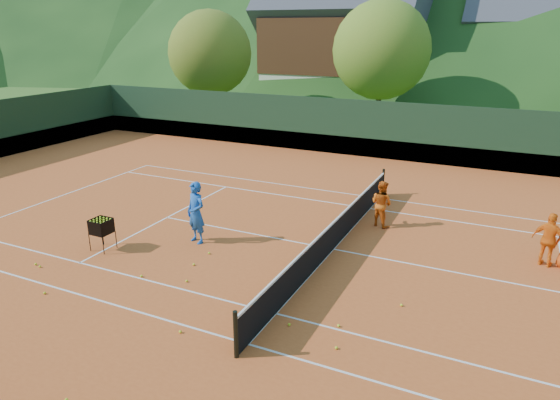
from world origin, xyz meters
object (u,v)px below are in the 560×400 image
at_px(tennis_net, 334,234).
at_px(ball_hopper, 101,227).
at_px(student_b, 549,240).
at_px(coach, 196,213).
at_px(student_a, 381,204).
at_px(chalet_mid, 547,49).
at_px(chalet_left, 343,39).

xyz_separation_m(tennis_net, ball_hopper, (-6.46, -3.08, 0.25)).
relative_size(student_b, tennis_net, 0.13).
bearing_deg(coach, ball_hopper, -125.10).
bearing_deg(student_b, ball_hopper, 39.14).
bearing_deg(student_a, chalet_mid, -75.67).
xyz_separation_m(tennis_net, chalet_mid, (6.00, 34.00, 4.47)).
xyz_separation_m(student_b, chalet_left, (-15.93, 28.43, 4.82)).
relative_size(coach, chalet_left, 0.15).
xyz_separation_m(student_a, tennis_net, (-0.80, -2.59, -0.31)).
relative_size(student_b, chalet_mid, 0.13).
height_order(coach, chalet_mid, chalet_mid).
bearing_deg(tennis_net, student_a, 72.83).
relative_size(student_b, chalet_left, 0.12).
distance_m(student_a, chalet_mid, 32.11).
bearing_deg(tennis_net, ball_hopper, -154.52).
height_order(coach, ball_hopper, coach).
relative_size(student_a, chalet_left, 0.12).
distance_m(student_b, chalet_left, 32.94).
bearing_deg(chalet_mid, ball_hopper, -108.57).
bearing_deg(student_a, ball_hopper, 61.71).
relative_size(student_a, student_b, 1.00).
xyz_separation_m(coach, student_b, (10.08, 2.92, -0.20)).
height_order(student_a, chalet_left, chalet_left).
height_order(student_a, tennis_net, student_a).
distance_m(student_b, tennis_net, 6.14).
distance_m(chalet_left, chalet_mid, 16.51).
relative_size(coach, student_a, 1.24).
distance_m(student_b, chalet_mid, 32.69).
bearing_deg(coach, student_b, 34.13).
bearing_deg(student_a, student_b, -167.46).
relative_size(student_a, chalet_mid, 0.13).
bearing_deg(chalet_mid, tennis_net, -100.01).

